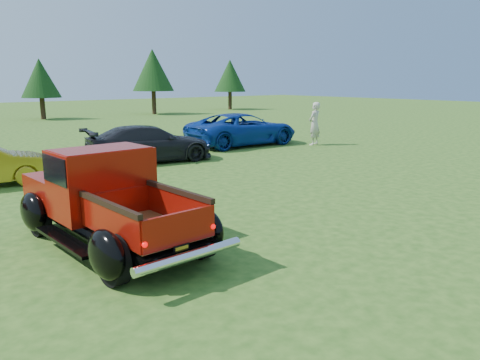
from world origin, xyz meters
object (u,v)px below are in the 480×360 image
Objects in this scene: tree_east at (153,70)px; pickup_truck at (103,198)px; show_car_grey at (150,144)px; spectator at (314,124)px; show_car_blue at (243,129)px; tree_mid_right at (40,78)px; tree_far_east at (230,76)px.

pickup_truck is at bearing -120.69° from tree_east.
spectator is at bearing -86.19° from show_car_grey.
tree_east reaches higher than show_car_blue.
tree_mid_right is at bearing 1.52° from show_car_grey.
tree_mid_right reaches higher than show_car_blue.
spectator is at bearing -100.42° from tree_east.
pickup_truck is at bearing 10.85° from spectator.
tree_east is at bearing -15.85° from show_car_blue.
spectator is at bearing 23.57° from pickup_truck.
pickup_truck is 2.45× the size of spectator.
tree_far_east reaches higher than tree_mid_right.
tree_far_east is 1.07× the size of show_car_grey.
tree_east is 9.06m from tree_far_east.
tree_far_east is at bearing 45.72° from pickup_truck.
pickup_truck is 0.91× the size of show_car_blue.
tree_far_east is at bearing 1.59° from tree_mid_right.
tree_far_east is at bearing 6.34° from tree_east.
spectator is at bearing -126.03° from show_car_blue.
show_car_grey is at bearing -119.49° from tree_east.
spectator is (12.57, 6.23, 0.15)m from pickup_truck.
spectator is at bearing -119.81° from tree_far_east.
show_car_blue is (2.50, -20.17, -2.26)m from tree_mid_right.
show_car_grey is (4.71, 6.95, -0.16)m from pickup_truck.
tree_mid_right reaches higher than pickup_truck.
spectator is at bearing -77.25° from tree_mid_right.
pickup_truck is at bearing -104.90° from tree_mid_right.
spectator reaches higher than show_car_blue.
tree_far_east is at bearing -135.32° from spectator.
tree_mid_right is 2.31× the size of spectator.
show_car_grey is 5.49m from show_car_blue.
tree_far_east is at bearing -34.43° from show_car_blue.
tree_far_east is 25.96m from show_car_blue.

